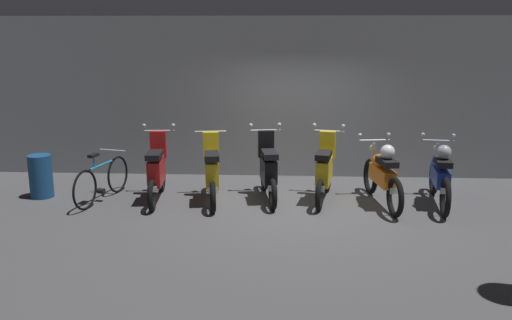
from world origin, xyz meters
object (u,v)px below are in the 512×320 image
Objects in this scene: bicycle at (102,181)px; motorbike_slot_3 at (325,171)px; motorbike_slot_1 at (212,172)px; motorbike_slot_2 at (268,170)px; trash_bin at (41,176)px; motorbike_slot_4 at (382,174)px; motorbike_slot_5 at (440,175)px; motorbike_slot_0 at (157,171)px.

motorbike_slot_3 is at bearing 3.58° from bicycle.
motorbike_slot_1 reaches higher than bicycle.
motorbike_slot_2 reaches higher than trash_bin.
motorbike_slot_5 is (0.98, 0.03, 0.00)m from motorbike_slot_4.
motorbike_slot_4 is at bearing -11.86° from motorbike_slot_3.
trash_bin is (-1.16, 0.15, 0.02)m from bicycle.
motorbike_slot_2 is at bearing 4.58° from motorbike_slot_0.
trash_bin is at bearing 178.97° from motorbike_slot_4.
motorbike_slot_0 is 0.87× the size of motorbike_slot_4.
motorbike_slot_4 is 1.00× the size of motorbike_slot_5.
motorbike_slot_5 is 6.99m from trash_bin.
motorbike_slot_5 is (3.90, 0.00, 0.00)m from motorbike_slot_1.
trash_bin is (-4.06, -0.10, -0.14)m from motorbike_slot_2.
motorbike_slot_2 is at bearing 1.45° from trash_bin.
motorbike_slot_1 is 1.93m from bicycle.
trash_bin is (-3.08, 0.08, -0.14)m from motorbike_slot_1.
motorbike_slot_5 is at bearing -5.08° from motorbike_slot_3.
motorbike_slot_0 is 1.01× the size of motorbike_slot_2.
motorbike_slot_1 is 3.09m from trash_bin.
motorbike_slot_0 is 2.12m from trash_bin.
motorbike_slot_5 is 5.83m from bicycle.
trash_bin is (-6.01, 0.11, -0.14)m from motorbike_slot_4.
motorbike_slot_5 reaches higher than bicycle.
motorbike_slot_1 is 0.99m from motorbike_slot_2.
motorbike_slot_0 reaches higher than trash_bin.
motorbike_slot_2 reaches higher than bicycle.
motorbike_slot_1 is 0.86× the size of motorbike_slot_5.
motorbike_slot_3 is 5.05m from trash_bin.
motorbike_slot_5 is at bearing -0.30° from motorbike_slot_0.
motorbike_slot_1 is at bearing 2.04° from bicycle.
motorbike_slot_5 is at bearing -3.54° from motorbike_slot_2.
motorbike_slot_5 is (4.87, -0.03, 0.00)m from motorbike_slot_0.
motorbike_slot_0 is at bearing 5.75° from bicycle.
motorbike_slot_3 is 0.99m from motorbike_slot_4.
motorbike_slot_0 is at bearing 178.40° from motorbike_slot_1.
motorbike_slot_3 is at bearing 174.92° from motorbike_slot_5.
motorbike_slot_3 is 0.86× the size of motorbike_slot_4.
motorbike_slot_1 is 2.18× the size of trash_bin.
motorbike_slot_3 is 3.90m from bicycle.
trash_bin is at bearing -178.55° from motorbike_slot_2.
motorbike_slot_4 is at bearing -1.03° from trash_bin.
motorbike_slot_5 is at bearing 0.69° from bicycle.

